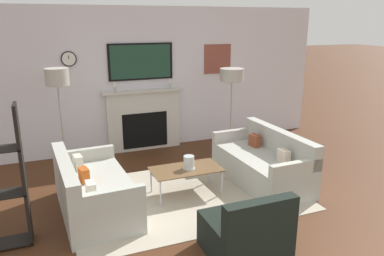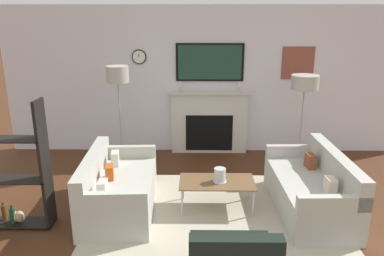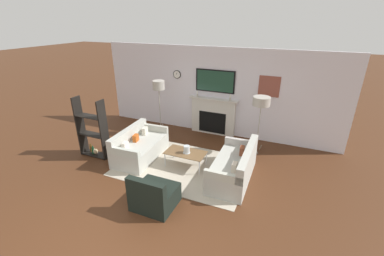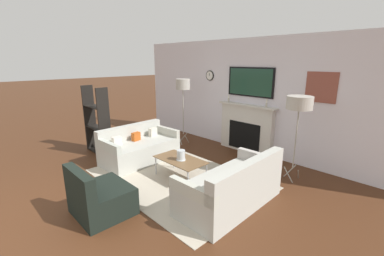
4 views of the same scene
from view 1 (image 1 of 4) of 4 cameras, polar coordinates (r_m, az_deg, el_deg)
name	(u,v)px [view 1 (image 1 of 4)]	position (r m, az deg, el deg)	size (l,w,h in m)	color
fireplace_wall	(142,86)	(7.26, -7.70, 6.41)	(7.58, 0.28, 2.70)	silver
area_rug	(185,195)	(5.49, -1.04, -10.21)	(3.20, 2.21, 0.01)	#B5AB97
couch_left	(92,192)	(5.10, -14.93, -9.45)	(0.94, 1.68, 0.77)	#B5B6AD
couch_right	(263,164)	(5.92, 10.77, -5.45)	(0.86, 1.77, 0.81)	#B5B6AD
armchair	(246,233)	(4.17, 8.25, -15.59)	(0.80, 0.74, 0.76)	black
coffee_table	(186,170)	(5.40, -0.89, -6.46)	(1.00, 0.54, 0.39)	brown
hurricane_candle	(189,163)	(5.36, -0.49, -5.36)	(0.18, 0.18, 0.19)	silver
floor_lamp_left	(57,79)	(6.23, -19.87, 7.07)	(0.36, 0.36, 1.74)	#9E998E
floor_lamp_right	(232,76)	(7.05, 6.10, 7.92)	(0.45, 0.45, 1.59)	#9E998E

